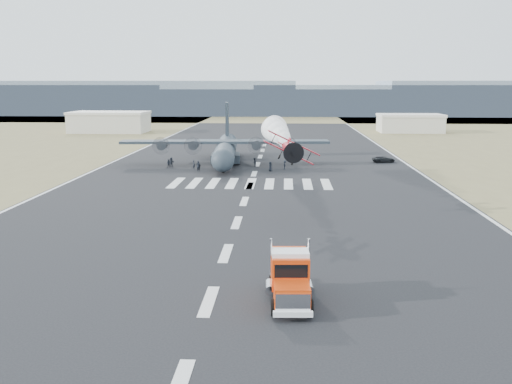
# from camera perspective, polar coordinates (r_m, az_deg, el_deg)

# --- Properties ---
(ground) EXTENTS (500.00, 500.00, 0.00)m
(ground) POSITION_cam_1_polar(r_m,az_deg,el_deg) (42.48, -4.74, -10.83)
(ground) COLOR black
(ground) RESTS_ON ground
(scrub_far) EXTENTS (500.00, 80.00, 0.00)m
(scrub_far) POSITION_cam_1_polar(r_m,az_deg,el_deg) (269.63, 1.83, 7.46)
(scrub_far) COLOR olive
(scrub_far) RESTS_ON ground
(runway_markings) EXTENTS (60.00, 260.00, 0.01)m
(runway_markings) POSITION_cam_1_polar(r_m,az_deg,el_deg) (100.49, -0.19, 1.84)
(runway_markings) COLOR silver
(runway_markings) RESTS_ON ground
(ridge_seg_b) EXTENTS (150.00, 50.00, 15.00)m
(ridge_seg_b) POSITION_cam_1_polar(r_m,az_deg,el_deg) (328.47, -21.64, 8.62)
(ridge_seg_b) COLOR slate
(ridge_seg_b) RESTS_ON ground
(ridge_seg_c) EXTENTS (150.00, 50.00, 17.00)m
(ridge_seg_c) POSITION_cam_1_polar(r_m,az_deg,el_deg) (307.39, -10.41, 9.28)
(ridge_seg_c) COLOR slate
(ridge_seg_c) RESTS_ON ground
(ridge_seg_d) EXTENTS (150.00, 50.00, 13.00)m
(ridge_seg_d) POSITION_cam_1_polar(r_m,az_deg,el_deg) (299.31, 1.95, 9.03)
(ridge_seg_d) COLOR slate
(ridge_seg_d) RESTS_ON ground
(ridge_seg_e) EXTENTS (150.00, 50.00, 15.00)m
(ridge_seg_e) POSITION_cam_1_polar(r_m,az_deg,el_deg) (305.09, 14.41, 8.92)
(ridge_seg_e) COLOR slate
(ridge_seg_e) RESTS_ON ground
(hangar_left) EXTENTS (24.50, 14.50, 6.70)m
(hangar_left) POSITION_cam_1_polar(r_m,az_deg,el_deg) (193.27, -14.43, 6.82)
(hangar_left) COLOR #BBB7A6
(hangar_left) RESTS_ON ground
(hangar_right) EXTENTS (20.50, 12.50, 5.90)m
(hangar_right) POSITION_cam_1_polar(r_m,az_deg,el_deg) (193.82, 15.14, 6.68)
(hangar_right) COLOR #BBB7A6
(hangar_right) RESTS_ON ground
(semi_truck) EXTENTS (3.20, 8.59, 3.83)m
(semi_truck) POSITION_cam_1_polar(r_m,az_deg,el_deg) (41.84, 3.41, -8.41)
(semi_truck) COLOR black
(semi_truck) RESTS_ON ground
(aerobatic_biplane) EXTENTS (6.17, 6.06, 4.28)m
(aerobatic_biplane) POSITION_cam_1_polar(r_m,az_deg,el_deg) (67.27, 3.39, 4.34)
(aerobatic_biplane) COLOR #A40A28
(smoke_trail) EXTENTS (4.83, 31.03, 4.23)m
(smoke_trail) POSITION_cam_1_polar(r_m,az_deg,el_deg) (92.75, 1.99, 6.25)
(smoke_trail) COLOR white
(transport_aircraft) EXTENTS (40.46, 33.29, 11.68)m
(transport_aircraft) POSITION_cam_1_polar(r_m,az_deg,el_deg) (113.25, -3.06, 4.37)
(transport_aircraft) COLOR #212931
(transport_aircraft) RESTS_ON ground
(support_vehicle) EXTENTS (4.89, 3.22, 1.25)m
(support_vehicle) POSITION_cam_1_polar(r_m,az_deg,el_deg) (117.96, 12.68, 3.22)
(support_vehicle) COLOR black
(support_vehicle) RESTS_ON ground
(crew_a) EXTENTS (0.75, 0.78, 1.65)m
(crew_a) POSITION_cam_1_polar(r_m,az_deg,el_deg) (106.57, -6.23, 2.74)
(crew_a) COLOR black
(crew_a) RESTS_ON ground
(crew_b) EXTENTS (0.80, 0.52, 1.61)m
(crew_b) POSITION_cam_1_polar(r_m,az_deg,el_deg) (108.87, -8.72, 2.84)
(crew_b) COLOR black
(crew_b) RESTS_ON ground
(crew_c) EXTENTS (0.76, 1.18, 1.69)m
(crew_c) POSITION_cam_1_polar(r_m,az_deg,el_deg) (105.70, 2.90, 2.73)
(crew_c) COLOR black
(crew_c) RESTS_ON ground
(crew_d) EXTENTS (0.98, 0.53, 1.63)m
(crew_d) POSITION_cam_1_polar(r_m,az_deg,el_deg) (104.06, -5.76, 2.55)
(crew_d) COLOR black
(crew_d) RESTS_ON ground
(crew_e) EXTENTS (0.77, 0.97, 1.74)m
(crew_e) POSITION_cam_1_polar(r_m,az_deg,el_deg) (103.29, 1.44, 2.57)
(crew_e) COLOR black
(crew_e) RESTS_ON ground
(crew_f) EXTENTS (1.71, 1.31, 1.80)m
(crew_f) POSITION_cam_1_polar(r_m,az_deg,el_deg) (110.03, -8.47, 2.98)
(crew_f) COLOR black
(crew_f) RESTS_ON ground
(crew_g) EXTENTS (0.69, 0.57, 1.86)m
(crew_g) POSITION_cam_1_polar(r_m,az_deg,el_deg) (104.03, -5.80, 2.61)
(crew_g) COLOR black
(crew_g) RESTS_ON ground
(crew_h) EXTENTS (0.71, 0.93, 1.70)m
(crew_h) POSITION_cam_1_polar(r_m,az_deg,el_deg) (109.28, -0.17, 3.01)
(crew_h) COLOR black
(crew_h) RESTS_ON ground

